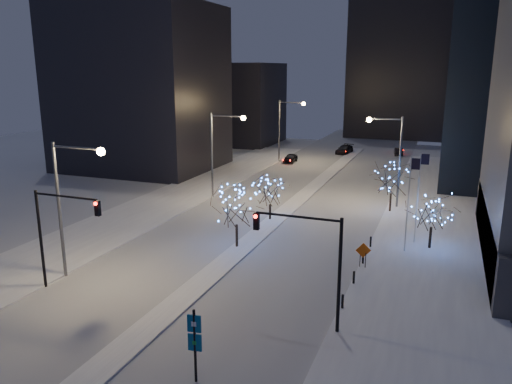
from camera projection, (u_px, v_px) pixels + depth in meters
The scene contains 25 objects.
ground at pixel (170, 311), 31.63m from camera, with size 160.00×160.00×0.00m, color silver.
road at pixel (311, 189), 63.36m from camera, with size 20.00×130.00×0.02m, color #B2B7C2.
median at pixel (300, 198), 58.81m from camera, with size 2.00×80.00×0.15m, color white.
east_sidewalk at pixel (431, 240), 44.54m from camera, with size 10.00×90.00×0.15m, color white.
west_sidewalk at pixel (152, 208), 54.60m from camera, with size 8.00×90.00×0.15m, color white.
filler_west_near at pixel (141, 89), 74.72m from camera, with size 22.00×18.00×24.00m, color black.
filler_west_far at pixel (233, 103), 102.18m from camera, with size 18.00×16.00×16.00m, color black.
horizon_block at pixel (408, 40), 107.90m from camera, with size 24.00×14.00×42.00m, color black.
street_lamp_w_near at pixel (70, 192), 34.98m from camera, with size 4.40×0.56×10.00m.
street_lamp_w_mid at pixel (220, 144), 57.64m from camera, with size 4.40×0.56×10.00m.
street_lamp_w_far at pixel (286, 122), 80.31m from camera, with size 4.40×0.56×10.00m.
street_lamp_east at pixel (392, 149), 53.78m from camera, with size 3.90×0.56×10.00m.
traffic_signal_west at pixel (57, 225), 33.41m from camera, with size 5.26×0.43×7.00m.
traffic_signal_east at pixel (313, 253), 28.29m from camera, with size 5.26×0.43×7.00m.
flagpoles at pixel (414, 194), 41.48m from camera, with size 1.35×2.60×8.00m.
bollards at pixel (359, 267), 37.01m from camera, with size 0.16×12.16×0.90m.
car_near at pixel (290, 158), 81.44m from camera, with size 1.68×4.16×1.42m, color black.
car_mid at pixel (398, 152), 88.27m from camera, with size 1.40×4.02×1.33m, color black.
car_far at pixel (344, 149), 90.01m from camera, with size 2.11×5.20×1.51m, color black.
holiday_tree_median_near at pixel (236, 206), 41.81m from camera, with size 5.57×5.57×5.49m.
holiday_tree_median_far at pixel (270, 191), 49.73m from camera, with size 4.27×4.27×4.53m.
holiday_tree_plaza_near at pixel (432, 212), 41.57m from camera, with size 4.72×4.72×4.78m.
holiday_tree_plaza_far at pixel (392, 179), 52.41m from camera, with size 5.74×5.74×5.50m.
wayfinding_sign at pixel (195, 338), 23.89m from camera, with size 0.69×0.18×3.86m.
construction_sign at pixel (363, 253), 37.91m from camera, with size 1.13×0.43×1.95m.
Camera 1 is at (15.43, -25.03, 14.92)m, focal length 35.00 mm.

